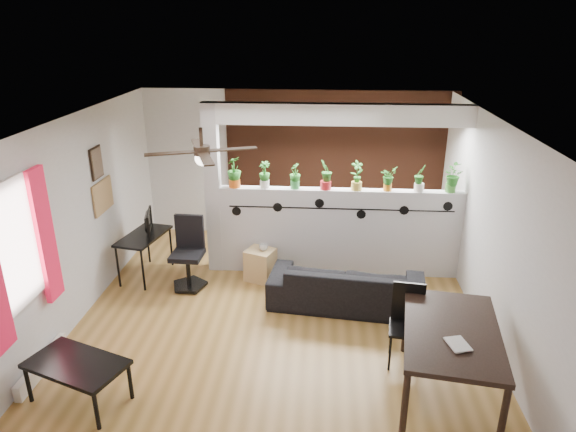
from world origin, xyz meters
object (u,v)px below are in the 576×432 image
at_px(computer_desk, 144,239).
at_px(folding_chair, 407,317).
at_px(coffee_table, 76,366).
at_px(office_chair, 189,257).
at_px(potted_plant_5, 388,178).
at_px(potted_plant_4, 357,175).
at_px(sofa, 346,286).
at_px(potted_plant_3, 326,174).
at_px(ceiling_fan, 202,153).
at_px(potted_plant_1, 265,174).
at_px(dining_table, 451,337).
at_px(potted_plant_0, 234,171).
at_px(potted_plant_7, 452,177).
at_px(cup, 263,247).
at_px(cube_shelf, 260,265).
at_px(potted_plant_6, 420,177).
at_px(potted_plant_2, 295,175).

relative_size(computer_desk, folding_chair, 1.07).
bearing_deg(coffee_table, office_chair, 78.18).
bearing_deg(computer_desk, potted_plant_5, 5.38).
xyz_separation_m(potted_plant_4, coffee_table, (-2.93, -3.10, -1.17)).
xyz_separation_m(sofa, coffee_table, (-2.79, -2.10, 0.12)).
bearing_deg(potted_plant_3, office_chair, -162.68).
bearing_deg(office_chair, ceiling_fan, -63.79).
height_order(potted_plant_1, computer_desk, potted_plant_1).
xyz_separation_m(dining_table, coffee_table, (-3.76, -0.32, -0.33)).
distance_m(ceiling_fan, office_chair, 2.28).
xyz_separation_m(potted_plant_0, office_chair, (-0.61, -0.61, -1.13)).
distance_m(potted_plant_7, office_chair, 3.97).
bearing_deg(potted_plant_1, office_chair, -149.96).
distance_m(potted_plant_1, potted_plant_3, 0.90).
distance_m(potted_plant_5, cup, 2.09).
height_order(potted_plant_0, potted_plant_7, potted_plant_0).
relative_size(potted_plant_1, cube_shelf, 0.82).
bearing_deg(office_chair, potted_plant_7, 9.22).
xyz_separation_m(cube_shelf, computer_desk, (-1.76, -0.00, 0.37)).
xyz_separation_m(potted_plant_1, potted_plant_6, (2.26, -0.00, 0.00)).
height_order(cup, coffee_table, cup).
height_order(potted_plant_7, cup, potted_plant_7).
distance_m(cube_shelf, cup, 0.30).
bearing_deg(potted_plant_6, computer_desk, -175.21).
xyz_separation_m(office_chair, dining_table, (3.24, -2.17, 0.28)).
relative_size(potted_plant_4, potted_plant_7, 1.05).
bearing_deg(coffee_table, cube_shelf, 60.93).
distance_m(potted_plant_2, potted_plant_6, 1.81).
bearing_deg(cup, office_chair, -165.70).
bearing_deg(potted_plant_7, potted_plant_4, 180.00).
distance_m(potted_plant_1, potted_plant_7, 2.71).
relative_size(potted_plant_0, potted_plant_4, 1.06).
xyz_separation_m(potted_plant_2, computer_desk, (-2.25, -0.34, -0.94)).
height_order(potted_plant_0, computer_desk, potted_plant_0).
xyz_separation_m(cup, folding_chair, (1.84, -1.82, 0.02)).
height_order(cube_shelf, computer_desk, computer_desk).
height_order(cube_shelf, coffee_table, cube_shelf).
xyz_separation_m(potted_plant_5, dining_table, (0.37, -2.78, -0.80)).
xyz_separation_m(potted_plant_5, coffee_table, (-3.38, -3.10, -1.13)).
xyz_separation_m(potted_plant_0, cube_shelf, (0.41, -0.34, -1.35)).
height_order(potted_plant_1, dining_table, potted_plant_1).
xyz_separation_m(potted_plant_0, coffee_table, (-1.13, -3.10, -1.18)).
bearing_deg(potted_plant_2, cup, -142.64).
bearing_deg(potted_plant_4, cube_shelf, -166.33).
height_order(potted_plant_6, cube_shelf, potted_plant_6).
height_order(ceiling_fan, coffee_table, ceiling_fan).
distance_m(potted_plant_3, potted_plant_6, 1.35).
bearing_deg(folding_chair, cup, 135.41).
height_order(potted_plant_6, dining_table, potted_plant_6).
relative_size(office_chair, coffee_table, 0.93).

